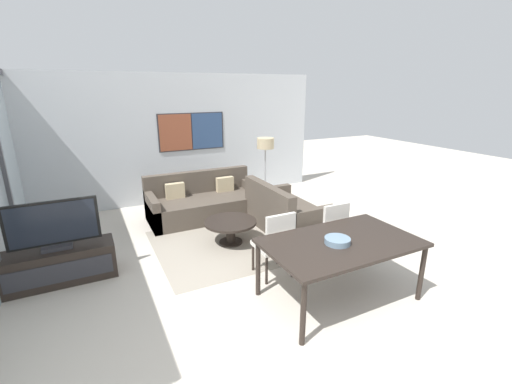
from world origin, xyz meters
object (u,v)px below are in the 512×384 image
sofa_main (204,203)px  dining_chair_centre (330,230)px  television (53,226)px  tv_console (61,265)px  floor_lamp (265,149)px  dining_table (341,246)px  sofa_side (283,215)px  coffee_table (231,226)px  dining_chair_left (276,241)px  fruit_bowl (337,240)px

sofa_main → dining_chair_centre: 2.86m
television → sofa_main: 2.92m
tv_console → floor_lamp: size_ratio=0.90×
dining_table → sofa_side: bearing=76.6°
sofa_side → floor_lamp: size_ratio=1.05×
sofa_side → coffee_table: (-1.09, -0.12, 0.02)m
television → sofa_side: television is taller
dining_chair_left → dining_chair_centre: size_ratio=1.00×
tv_console → floor_lamp: 4.24m
floor_lamp → dining_table: bearing=-103.3°
fruit_bowl → floor_lamp: size_ratio=0.20×
tv_console → dining_chair_centre: 3.71m
sofa_main → coffee_table: (0.00, -1.40, 0.02)m
coffee_table → dining_chair_left: (0.14, -1.25, 0.23)m
dining_table → dining_chair_centre: (0.45, 0.76, -0.17)m
sofa_main → dining_table: bearing=-80.3°
sofa_main → dining_chair_centre: (1.03, -2.66, 0.25)m
dining_chair_left → fruit_bowl: dining_chair_left is taller
dining_chair_centre → television: bearing=161.2°
coffee_table → dining_table: size_ratio=0.47×
television → dining_chair_left: television is taller
dining_chair_left → tv_console: bearing=155.5°
dining_table → dining_chair_left: (-0.45, 0.76, -0.17)m
dining_table → dining_chair_centre: bearing=59.3°
floor_lamp → tv_console: bearing=-159.6°
dining_chair_centre → floor_lamp: floor_lamp is taller
tv_console → television: television is taller
tv_console → floor_lamp: bearing=20.4°
television → sofa_main: (2.47, 1.46, -0.52)m
dining_chair_centre → fruit_bowl: (-0.54, -0.79, 0.27)m
dining_chair_left → dining_table: bearing=-59.6°
dining_table → television: bearing=147.4°
coffee_table → dining_chair_left: dining_chair_left is taller
coffee_table → floor_lamp: size_ratio=0.58×
dining_chair_left → dining_chair_centre: 0.90m
dining_chair_left → fruit_bowl: (0.36, -0.80, 0.27)m
tv_console → coffee_table: size_ratio=1.56×
sofa_side → floor_lamp: (0.29, 1.25, 1.00)m
fruit_bowl → floor_lamp: (0.89, 3.42, 0.48)m
floor_lamp → dining_chair_centre: bearing=-97.6°
dining_table → fruit_bowl: size_ratio=6.09×
tv_console → coffee_table: bearing=1.5°
dining_chair_left → sofa_side: bearing=55.2°
tv_console → dining_table: size_ratio=0.74×
television → dining_chair_centre: 3.71m
television → tv_console: bearing=-90.0°
coffee_table → sofa_side: bearing=6.2°
sofa_main → floor_lamp: bearing=-1.4°
coffee_table → dining_table: (0.58, -2.02, 0.40)m
sofa_main → floor_lamp: size_ratio=1.45×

